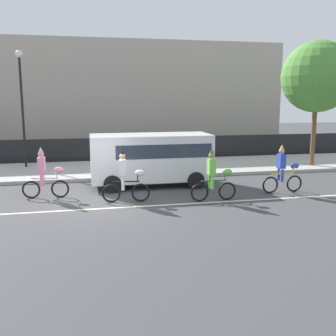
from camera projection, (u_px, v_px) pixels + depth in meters
ground_plane at (98, 205)px, 13.71m from camera, size 80.00×80.00×0.00m
road_centre_line at (99, 209)px, 13.23m from camera, size 36.00×0.14×0.01m
sidewalk_curb at (93, 170)px, 19.96m from camera, size 60.00×5.00×0.15m
fence_line at (92, 150)px, 22.64m from camera, size 40.00×0.08×1.40m
building_backdrop at (90, 96)px, 30.39m from camera, size 28.00×8.00×7.65m
parade_cyclist_pink at (45, 176)px, 14.52m from camera, size 1.72×0.50×1.92m
parade_cyclist_zebra at (126, 179)px, 13.95m from camera, size 1.72×0.50×1.92m
parade_cyclist_lime at (214, 178)px, 14.13m from camera, size 1.72×0.50×1.92m
parade_cyclist_cobalt at (283, 172)px, 15.36m from camera, size 1.72×0.50×1.92m
parked_van_white at (152, 156)px, 16.58m from camera, size 5.00×2.22×2.18m
street_lamp_post at (21, 92)px, 19.74m from camera, size 0.36×0.36×5.86m
street_tree_near_lamp at (317, 77)px, 20.17m from camera, size 3.66×3.66×6.43m
pedestrian_onlooker at (150, 148)px, 21.01m from camera, size 0.32×0.20×1.62m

